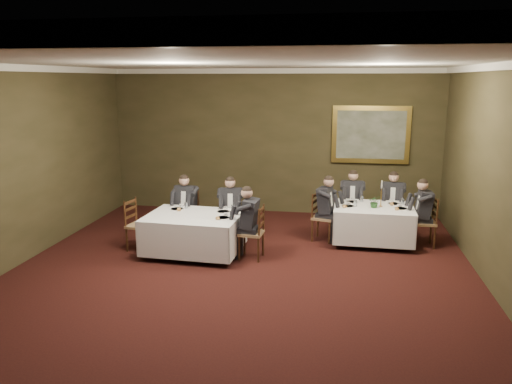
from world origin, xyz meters
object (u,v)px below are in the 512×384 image
(candlestick, at_px, (381,197))
(diner_sec_backright, at_px, (231,217))
(chair_main_backright, at_px, (391,220))
(diner_sec_endright, at_px, (251,232))
(chair_sec_endright, at_px, (252,243))
(diner_main_endleft, at_px, (324,216))
(diner_main_backright, at_px, (392,210))
(diner_main_endright, at_px, (424,221))
(table_main, at_px, (373,222))
(chair_sec_backleft, at_px, (187,225))
(diner_main_backleft, at_px, (352,208))
(chair_main_endright, at_px, (424,232))
(chair_main_backleft, at_px, (351,218))
(chair_main_endleft, at_px, (323,227))
(painting, at_px, (371,135))
(table_second, at_px, (194,231))
(chair_sec_endleft, at_px, (140,235))
(centerpiece, at_px, (375,201))
(diner_sec_backleft, at_px, (187,214))
(chair_sec_backright, at_px, (231,227))

(candlestick, bearing_deg, diner_sec_backright, -173.06)
(chair_main_backright, relative_size, diner_sec_backright, 0.74)
(diner_sec_endright, bearing_deg, chair_sec_endright, -90.00)
(diner_main_endleft, bearing_deg, diner_main_backright, 132.94)
(diner_main_endright, bearing_deg, table_main, 87.31)
(table_main, bearing_deg, chair_sec_backleft, -175.95)
(diner_main_backleft, height_order, chair_main_endright, diner_main_backleft)
(chair_main_backleft, bearing_deg, diner_main_endleft, 55.22)
(diner_main_endleft, height_order, chair_sec_endright, diner_main_endleft)
(chair_main_backright, bearing_deg, chair_main_backleft, 4.38)
(chair_main_backleft, xyz_separation_m, chair_main_endleft, (-0.59, -0.79, 0.00))
(table_main, relative_size, chair_main_endleft, 1.61)
(diner_main_backright, height_order, painting, painting)
(candlestick, bearing_deg, table_second, -160.64)
(chair_main_backleft, xyz_separation_m, diner_sec_endright, (-1.87, -2.08, 0.23))
(chair_sec_endleft, bearing_deg, diner_sec_endright, 96.91)
(diner_main_backleft, distance_m, diner_main_backright, 0.85)
(chair_sec_endleft, bearing_deg, diner_sec_backright, 126.27)
(diner_main_backleft, height_order, diner_main_backright, same)
(table_main, height_order, centerpiece, centerpiece)
(chair_sec_backleft, bearing_deg, candlestick, -169.94)
(diner_main_endleft, distance_m, chair_main_endright, 2.00)
(table_main, height_order, chair_main_backleft, chair_main_backleft)
(diner_sec_backleft, height_order, chair_sec_endleft, diner_sec_backleft)
(chair_sec_backright, xyz_separation_m, painting, (2.86, 2.41, 1.69))
(chair_sec_backright, xyz_separation_m, chair_sec_endleft, (-1.64, -0.82, 0.00))
(diner_sec_backleft, xyz_separation_m, chair_sec_endleft, (-0.69, -0.86, -0.23))
(table_main, distance_m, chair_main_backleft, 0.93)
(chair_main_endleft, xyz_separation_m, chair_sec_endleft, (-3.50, -1.16, 0.00))
(diner_main_backleft, height_order, diner_main_endleft, same)
(table_second, bearing_deg, chair_main_endleft, 27.25)
(diner_sec_backleft, xyz_separation_m, diner_sec_backright, (0.95, -0.05, 0.00))
(chair_main_endright, xyz_separation_m, candlestick, (-0.86, 0.05, 0.68))
(table_main, bearing_deg, table_second, -160.42)
(chair_main_endright, xyz_separation_m, chair_sec_backleft, (-4.80, -0.25, 0.00))
(centerpiece, bearing_deg, chair_main_backright, 63.84)
(chair_main_backleft, bearing_deg, chair_sec_endright, 49.58)
(candlestick, bearing_deg, chair_sec_endright, -151.62)
(table_main, height_order, diner_sec_endright, diner_sec_endright)
(diner_sec_endright, bearing_deg, chair_sec_backleft, 61.33)
(chair_main_endright, height_order, chair_sec_endright, same)
(diner_main_endright, xyz_separation_m, diner_sec_backleft, (-4.79, -0.26, 0.00))
(chair_main_endright, distance_m, chair_sec_endleft, 5.60)
(diner_main_endright, height_order, diner_sec_backleft, same)
(chair_sec_endright, relative_size, painting, 0.56)
(table_second, relative_size, chair_main_backright, 1.84)
(chair_main_endright, relative_size, diner_sec_backright, 0.74)
(table_second, relative_size, centerpiece, 6.99)
(chair_main_endleft, distance_m, diner_main_endleft, 0.23)
(diner_sec_endright, bearing_deg, table_main, -56.78)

